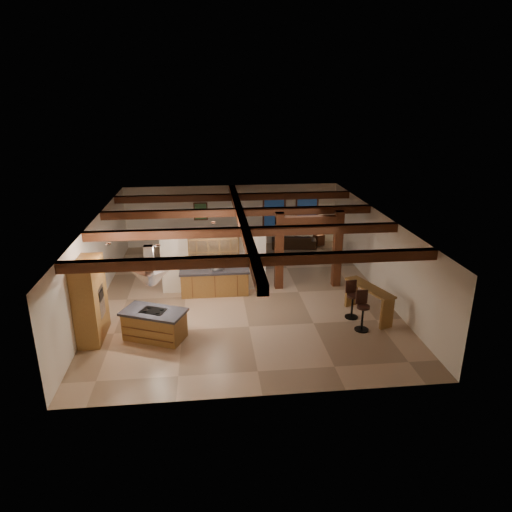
{
  "coord_description": "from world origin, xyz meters",
  "views": [
    {
      "loc": [
        -1.15,
        -15.19,
        6.83
      ],
      "look_at": [
        0.54,
        0.5,
        1.29
      ],
      "focal_mm": 32.0,
      "sensor_mm": 36.0,
      "label": 1
    }
  ],
  "objects_px": {
    "sofa": "(294,241)",
    "dining_table": "(239,259)",
    "bar_counter": "(369,297)",
    "kitchen_island": "(155,324)"
  },
  "relations": [
    {
      "from": "dining_table",
      "to": "sofa",
      "type": "relative_size",
      "value": 0.93
    },
    {
      "from": "bar_counter",
      "to": "kitchen_island",
      "type": "bearing_deg",
      "value": -173.99
    },
    {
      "from": "bar_counter",
      "to": "sofa",
      "type": "bearing_deg",
      "value": 98.19
    },
    {
      "from": "dining_table",
      "to": "sofa",
      "type": "height_order",
      "value": "dining_table"
    },
    {
      "from": "sofa",
      "to": "dining_table",
      "type": "bearing_deg",
      "value": 46.78
    },
    {
      "from": "kitchen_island",
      "to": "dining_table",
      "type": "height_order",
      "value": "kitchen_island"
    },
    {
      "from": "kitchen_island",
      "to": "bar_counter",
      "type": "bearing_deg",
      "value": 6.01
    },
    {
      "from": "kitchen_island",
      "to": "dining_table",
      "type": "relative_size",
      "value": 1.08
    },
    {
      "from": "kitchen_island",
      "to": "dining_table",
      "type": "xyz_separation_m",
      "value": [
        2.93,
        5.78,
        -0.12
      ]
    },
    {
      "from": "dining_table",
      "to": "sofa",
      "type": "bearing_deg",
      "value": 25.7
    }
  ]
}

